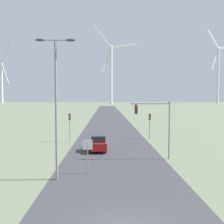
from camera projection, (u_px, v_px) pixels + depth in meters
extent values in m
cube|color=#38383D|center=(109.00, 124.00, 59.67)|extent=(10.00, 240.00, 0.01)
cylinder|color=gray|center=(56.00, 111.00, 19.16)|extent=(0.18, 0.18, 10.29)
cylinder|color=gray|center=(55.00, 40.00, 18.86)|extent=(2.20, 0.10, 0.10)
ellipsoid|color=#333338|center=(40.00, 40.00, 18.84)|extent=(0.70, 0.32, 0.20)
ellipsoid|color=#333338|center=(71.00, 40.00, 18.89)|extent=(0.70, 0.32, 0.20)
cylinder|color=gray|center=(88.00, 158.00, 20.93)|extent=(0.07, 0.07, 2.57)
cube|color=white|center=(88.00, 145.00, 20.85)|extent=(0.81, 0.01, 0.81)
cube|color=red|center=(88.00, 145.00, 20.87)|extent=(0.76, 0.02, 0.76)
cylinder|color=gray|center=(70.00, 128.00, 35.89)|extent=(0.11, 0.11, 3.88)
cube|color=#2D2D2D|center=(70.00, 117.00, 35.81)|extent=(0.28, 0.24, 0.90)
sphere|color=red|center=(69.00, 115.00, 35.66)|extent=(0.16, 0.16, 0.16)
sphere|color=gold|center=(69.00, 117.00, 35.67)|extent=(0.16, 0.16, 0.16)
sphere|color=green|center=(70.00, 119.00, 35.69)|extent=(0.16, 0.16, 0.16)
cylinder|color=gray|center=(150.00, 126.00, 38.26)|extent=(0.11, 0.11, 3.69)
cube|color=#2D2D2D|center=(150.00, 117.00, 38.18)|extent=(0.28, 0.24, 0.90)
sphere|color=red|center=(150.00, 115.00, 38.03)|extent=(0.16, 0.16, 0.16)
sphere|color=gold|center=(150.00, 117.00, 38.05)|extent=(0.16, 0.16, 0.16)
sphere|color=green|center=(150.00, 119.00, 38.06)|extent=(0.16, 0.16, 0.16)
cylinder|color=gray|center=(169.00, 130.00, 25.77)|extent=(0.14, 0.14, 5.74)
cylinder|color=gray|center=(150.00, 104.00, 25.58)|extent=(3.87, 0.12, 0.12)
cube|color=#2D2D2D|center=(136.00, 109.00, 25.58)|extent=(0.28, 0.24, 0.90)
sphere|color=red|center=(136.00, 107.00, 25.43)|extent=(0.18, 0.18, 0.18)
cube|color=maroon|center=(98.00, 144.00, 29.83)|extent=(2.02, 4.19, 0.80)
cube|color=#1E2328|center=(98.00, 138.00, 29.63)|extent=(1.67, 2.18, 0.70)
cylinder|color=black|center=(91.00, 146.00, 31.10)|extent=(0.22, 0.66, 0.66)
cylinder|color=black|center=(105.00, 146.00, 31.14)|extent=(0.22, 0.66, 0.66)
cylinder|color=black|center=(90.00, 150.00, 28.56)|extent=(0.22, 0.66, 0.66)
cylinder|color=black|center=(105.00, 150.00, 28.60)|extent=(0.22, 0.66, 0.66)
cylinder|color=silver|center=(2.00, 83.00, 262.33)|extent=(2.20, 2.20, 39.85)
sphere|color=silver|center=(1.00, 63.00, 261.18)|extent=(2.60, 2.60, 2.60)
cube|color=silver|center=(6.00, 53.00, 257.62)|extent=(13.78, 7.08, 18.89)
cube|color=silver|center=(5.00, 74.00, 259.92)|extent=(9.42, 4.95, 21.42)
cylinder|color=silver|center=(111.00, 76.00, 228.24)|extent=(2.20, 2.20, 49.21)
sphere|color=silver|center=(111.00, 47.00, 226.83)|extent=(2.60, 2.60, 2.60)
cube|color=silver|center=(106.00, 60.00, 226.69)|extent=(9.72, 2.06, 21.91)
cube|color=silver|center=(125.00, 45.00, 228.89)|extent=(22.54, 4.15, 5.41)
cube|color=silver|center=(103.00, 36.00, 224.90)|extent=(15.65, 3.03, 18.77)
cylinder|color=silver|center=(218.00, 76.00, 241.37)|extent=(2.20, 2.20, 50.64)
sphere|color=silver|center=(219.00, 48.00, 239.91)|extent=(2.60, 2.60, 2.60)
cube|color=silver|center=(213.00, 39.00, 237.11)|extent=(13.25, 5.04, 16.34)
cube|color=silver|center=(215.00, 59.00, 239.18)|extent=(8.29, 3.31, 19.03)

